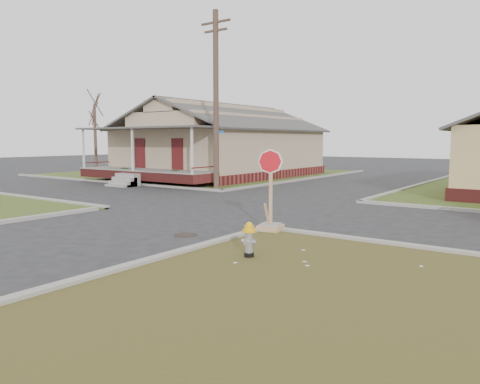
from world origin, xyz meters
The scene contains 11 objects.
ground centered at (0.00, 0.00, 0.00)m, with size 120.00×120.00×0.00m, color #252527.
verge_far_left centered at (-13.00, 18.00, 0.03)m, with size 19.00×19.00×0.05m, color #3B4D1B.
curbs centered at (0.00, 5.00, 0.00)m, with size 80.00×40.00×0.12m, color gray, non-canonical shape.
manhole centered at (2.20, -0.50, 0.01)m, with size 0.64×0.64×0.01m, color black.
corner_house centered at (-10.00, 16.68, 2.28)m, with size 10.10×15.50×5.30m.
utility_pole centered at (-4.20, 8.90, 4.66)m, with size 1.80×0.28×9.00m.
tree_far_left centered at (-18.00, 12.00, 2.50)m, with size 0.22×0.22×4.90m, color #483329.
fire_hydrant centered at (5.08, -1.62, 0.47)m, with size 0.29×0.29×0.77m.
stop_sign centered at (3.86, 1.22, 0.54)m, with size 0.65×0.63×2.29m.
hedge_left centered at (-11.54, 9.13, 0.52)m, with size 1.24×1.01×0.94m, color #183B15.
hedge_right centered at (-7.71, 9.57, 0.52)m, with size 1.23×1.00×0.94m, color #183B15.
Camera 1 is at (10.73, -9.84, 2.58)m, focal length 35.00 mm.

